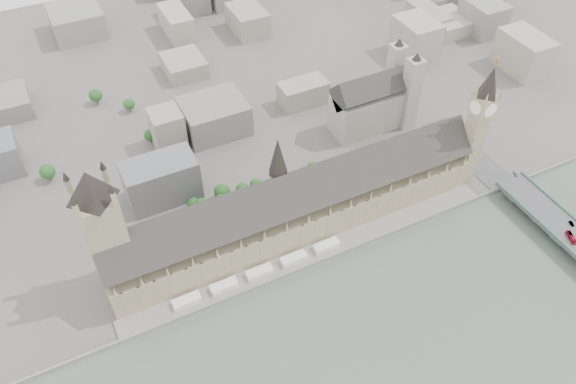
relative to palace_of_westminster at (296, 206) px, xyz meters
name	(u,v)px	position (x,y,z in m)	size (l,w,h in m)	color
ground	(309,247)	(0.00, -19.70, -22.71)	(900.00, 900.00, 0.00)	#595651
embankment_wall	(319,262)	(0.00, -34.70, -21.21)	(600.00, 1.50, 3.00)	gray
river_terrace	(314,254)	(0.00, -27.20, -21.71)	(270.00, 15.00, 2.00)	gray
terrace_tents	(260,272)	(-40.00, -26.70, -18.71)	(118.00, 7.00, 4.00)	white
palace_of_westminster	(296,206)	(0.00, 0.00, 0.00)	(265.00, 40.73, 55.44)	tan
elizabeth_tower	(479,119)	(138.00, -11.70, 35.38)	(17.00, 17.00, 107.50)	tan
victoria_tower	(104,229)	(-122.00, 6.30, 32.50)	(30.00, 30.00, 100.00)	tan
central_tower	(278,167)	(-10.00, 6.30, 35.21)	(13.00, 13.00, 48.00)	tan
westminster_abbey	(374,101)	(110.92, 75.30, 2.38)	(68.00, 36.00, 64.00)	#A5A194
city_skyline_inland	(187,53)	(0.00, 225.30, -3.71)	(720.00, 360.00, 38.00)	gray
park_trees	(259,189)	(-10.00, 40.30, -15.21)	(110.00, 30.00, 15.00)	#18451A
red_bus_north	(571,237)	(157.71, -98.86, -10.89)	(2.64, 11.27, 3.14)	#A8132C
car_silver	(572,224)	(168.02, -89.47, -11.67)	(1.67, 4.80, 1.58)	gray
car_approach	(515,174)	(167.86, -33.91, -11.78)	(1.88, 4.64, 1.35)	gray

